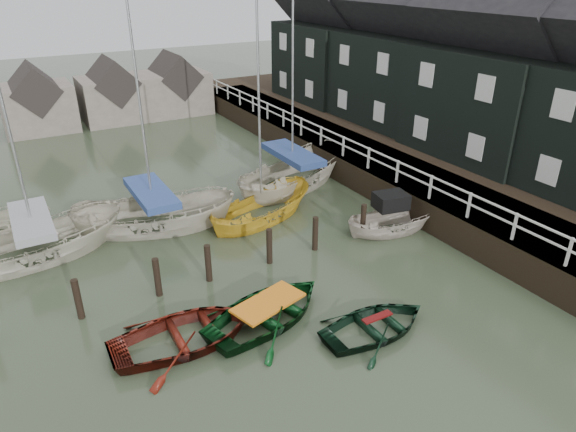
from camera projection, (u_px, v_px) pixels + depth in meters
ground at (281, 315)px, 16.26m from camera, size 120.00×120.00×0.00m
pier at (343, 155)px, 27.99m from camera, size 3.04×32.00×2.70m
land_strip at (418, 151)px, 30.78m from camera, size 14.00×38.00×1.50m
quay_houses at (447, 56)px, 27.24m from camera, size 6.52×28.14×10.01m
mooring_pilings at (211, 267)px, 17.88m from camera, size 13.72×0.22×1.80m
far_sheds at (111, 94)px, 36.09m from camera, size 14.00×4.08×4.39m
rowboat_red at (188, 343)px, 15.06m from camera, size 4.46×3.22×0.91m
rowboat_green at (269, 320)px, 16.03m from camera, size 5.06×4.19×0.91m
rowboat_dkgreen at (376, 332)px, 15.52m from camera, size 3.58×2.56×0.74m
motorboat at (391, 229)px, 21.38m from camera, size 4.24×2.22×2.41m
sailboat_a at (40, 255)px, 19.52m from camera, size 6.88×3.26×10.77m
sailboat_b at (155, 225)px, 21.77m from camera, size 7.29×4.78×11.92m
sailboat_c at (262, 217)px, 22.57m from camera, size 5.90×3.59×10.11m
sailboat_d at (292, 184)px, 25.89m from camera, size 7.73×5.00×13.15m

